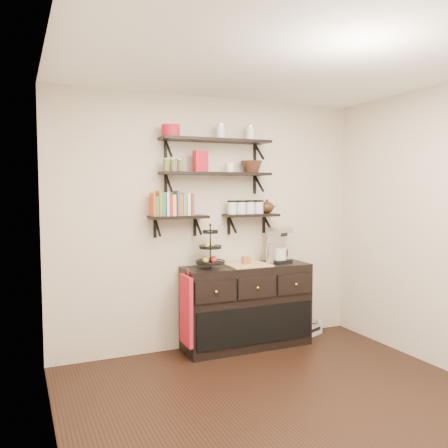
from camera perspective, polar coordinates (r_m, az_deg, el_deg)
floor at (r=4.00m, az=8.85°, el=-21.39°), size 3.50×3.50×0.00m
ceiling at (r=3.73m, az=9.36°, el=19.32°), size 3.50×3.50×0.02m
back_wall at (r=5.17m, az=-1.50°, el=0.10°), size 3.50×0.02×2.70m
left_wall at (r=3.05m, az=-19.71°, el=-3.10°), size 0.02×3.50×2.70m
shelf_top at (r=5.06m, az=-0.95°, el=10.00°), size 1.20×0.27×0.23m
shelf_mid at (r=5.04m, az=-0.94°, el=6.04°), size 1.20×0.27×0.23m
shelf_low_left at (r=4.91m, az=-5.52°, el=0.77°), size 0.60×0.25×0.23m
shelf_low_right at (r=5.24m, az=3.24°, el=1.00°), size 0.60×0.25×0.23m
cookbooks at (r=4.89m, az=-6.11°, el=2.36°), size 0.43×0.15×0.26m
glass_canisters at (r=5.20m, az=2.62°, el=1.94°), size 0.43×0.10×0.13m
sideboard at (r=5.23m, az=2.74°, el=-9.82°), size 1.40×0.50×0.92m
fruit_stand at (r=4.95m, az=-1.64°, el=-3.56°), size 0.30×0.30×0.44m
candle at (r=5.13m, az=2.67°, el=-4.37°), size 0.08×0.08×0.08m
coffee_maker at (r=5.33m, az=6.53°, el=-2.61°), size 0.26×0.26×0.40m
thermal_carafe at (r=5.24m, az=5.66°, el=-3.60°), size 0.11×0.11×0.22m
apron at (r=4.86m, az=-4.57°, el=-10.32°), size 0.04×0.30×0.71m
radio at (r=5.82m, az=10.36°, el=-12.17°), size 0.32×0.25×0.17m
recipe_box at (r=4.98m, az=-2.84°, el=7.53°), size 0.17×0.10×0.22m
walnut_bowl at (r=5.22m, az=3.33°, el=6.89°), size 0.24×0.24×0.13m
ramekins at (r=5.10m, az=0.69°, el=6.76°), size 0.09×0.09×0.10m
teapot at (r=5.32m, az=5.17°, el=2.13°), size 0.21×0.16×0.16m
red_pot at (r=4.90m, az=-6.43°, el=11.09°), size 0.18×0.18×0.12m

